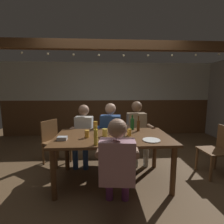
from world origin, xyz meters
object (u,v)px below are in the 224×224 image
Objects in this scene: dining_table at (113,142)px; pint_glass_0 at (112,128)px; person_2 at (137,129)px; pint_glass_4 at (95,126)px; bottle_1 at (138,125)px; chair_empty_near_left at (219,149)px; pint_glass_3 at (129,132)px; bottle_2 at (96,137)px; person_0 at (83,131)px; plate_1 at (117,143)px; bottle_3 at (115,129)px; condiment_caddy at (62,138)px; bottle_0 at (132,124)px; pint_glass_1 at (123,133)px; person_1 at (110,130)px; pint_glass_2 at (105,132)px; table_candle at (117,127)px; pint_glass_5 at (87,134)px; chair_empty_far_end at (54,140)px; person_3 at (117,163)px; chair_empty_near_right at (109,131)px; plate_0 at (151,140)px.

pint_glass_0 is at bearing 87.93° from dining_table.
pint_glass_4 is at bearing 14.66° from person_2.
bottle_1 is 0.79m from pint_glass_4.
chair_empty_near_left is 1.47m from bottle_1.
pint_glass_3 is at bearing 90.71° from chair_empty_near_left.
bottle_2 is 0.83m from pint_glass_4.
person_0 is 1.24m from plate_1.
bottle_3 is at bearing 143.73° from person_0.
condiment_caddy reaches higher than dining_table.
pint_glass_1 is at bearing -116.77° from bottle_0.
bottle_1 is at bearing 144.84° from person_1.
condiment_caddy is 1.18× the size of pint_glass_2.
bottle_3 is at bearing -37.22° from pint_glass_4.
person_2 reaches higher than table_candle.
pint_glass_5 is (0.36, 0.10, 0.03)m from condiment_caddy.
bottle_2 is at bearing -25.85° from condiment_caddy.
condiment_caddy is at bearing -164.88° from pint_glass_5.
pint_glass_2 is at bearing 127.25° from person_0.
person_0 is 1.07m from pint_glass_1.
bottle_2 reaches higher than chair_empty_near_left.
person_0 is 4.56× the size of bottle_2.
person_3 is at bearing 71.41° from chair_empty_far_end.
bottle_1 is at bearing 112.12° from chair_empty_near_right.
bottle_2 is at bearing 71.05° from chair_empty_far_end.
bottle_2 is 1.73× the size of pint_glass_4.
bottle_0 is 0.69m from pint_glass_4.
pint_glass_4 is at bearing 132.48° from pint_glass_1.
bottle_3 is (0.30, 0.57, -0.03)m from bottle_2.
dining_table is 6.61× the size of plate_1.
pint_glass_5 is at bearing -102.26° from pint_glass_4.
plate_1 is (0.04, -0.36, 0.11)m from dining_table.
pint_glass_2 is (-0.28, 0.07, -0.00)m from pint_glass_1.
bottle_3 is (-0.51, -0.57, 0.16)m from person_2.
pint_glass_0 is 0.82× the size of pint_glass_4.
chair_empty_near_left is (1.32, -0.64, -0.22)m from person_2.
chair_empty_far_end is 3.19× the size of bottle_1.
person_0 is 4.71× the size of plate_0.
bottle_2 reaches higher than table_candle.
person_3 reaches higher than bottle_1.
person_3 reaches higher than dining_table.
pint_glass_4 is (0.26, -0.29, 0.19)m from person_0.
bottle_1 is at bearing 97.49° from plate_0.
plate_0 is 2.04× the size of pint_glass_0.
person_1 is 8.07× the size of pint_glass_4.
plate_0 is 0.69m from bottle_0.
pint_glass_4 is (-0.34, 0.78, 0.07)m from plate_1.
person_0 is at bearing 121.01° from pint_glass_2.
table_candle is 0.69× the size of pint_glass_5.
person_1 reaches higher than bottle_2.
bottle_3 is at bearing 93.34° from person_3.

